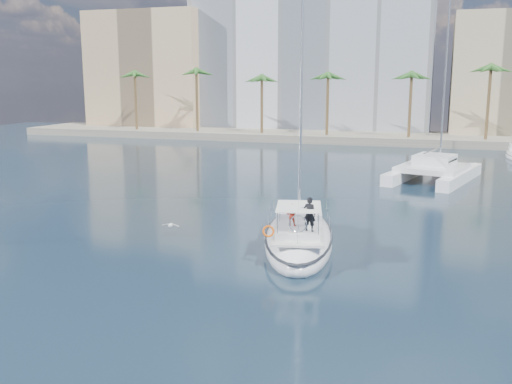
% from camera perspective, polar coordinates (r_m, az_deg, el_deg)
% --- Properties ---
extents(ground, '(160.00, 160.00, 0.00)m').
position_cam_1_polar(ground, '(34.21, -0.15, -5.21)').
color(ground, black).
rests_on(ground, ground).
extents(quay, '(120.00, 14.00, 1.20)m').
position_cam_1_polar(quay, '(93.26, 11.30, 5.38)').
color(quay, gray).
rests_on(quay, ground).
extents(building_modern, '(42.00, 16.00, 28.00)m').
position_cam_1_polar(building_modern, '(106.66, 5.72, 13.44)').
color(building_modern, silver).
rests_on(building_modern, ground).
extents(building_tan_left, '(22.00, 14.00, 22.00)m').
position_cam_1_polar(building_tan_left, '(112.94, -10.15, 11.67)').
color(building_tan_left, tan).
rests_on(building_tan_left, ground).
extents(palm_left, '(3.60, 3.60, 12.30)m').
position_cam_1_polar(palm_left, '(98.62, -9.20, 11.39)').
color(palm_left, brown).
rests_on(palm_left, ground).
extents(palm_centre, '(3.60, 3.60, 12.30)m').
position_cam_1_polar(palm_centre, '(88.85, 11.25, 11.36)').
color(palm_centre, brown).
rests_on(palm_centre, ground).
extents(main_sloop, '(6.54, 13.04, 18.53)m').
position_cam_1_polar(main_sloop, '(33.91, 4.30, -4.42)').
color(main_sloop, white).
rests_on(main_sloop, ground).
extents(catamaran, '(9.38, 13.73, 18.19)m').
position_cam_1_polar(catamaran, '(58.18, 17.35, 2.26)').
color(catamaran, white).
rests_on(catamaran, ground).
extents(seagull, '(1.17, 0.50, 0.22)m').
position_cam_1_polar(seagull, '(36.01, -8.51, -3.29)').
color(seagull, silver).
rests_on(seagull, ground).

